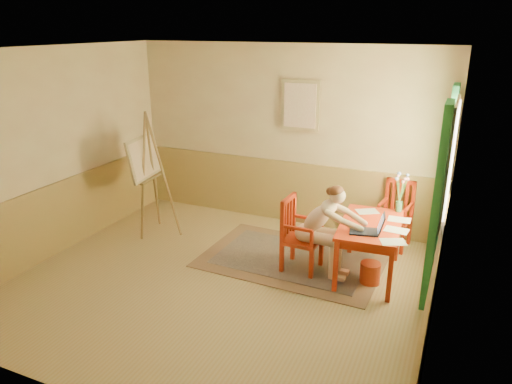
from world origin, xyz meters
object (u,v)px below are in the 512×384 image
at_px(chair_back, 396,214).
at_px(figure, 323,226).
at_px(table, 370,230).
at_px(chair_left, 299,234).
at_px(easel, 147,162).
at_px(laptop, 369,229).

relative_size(chair_back, figure, 0.79).
relative_size(table, chair_left, 1.27).
bearing_deg(easel, table, -0.78).
bearing_deg(table, easel, 179.22).
distance_m(chair_left, laptop, 0.95).
xyz_separation_m(table, chair_back, (0.17, 1.06, -0.15)).
relative_size(chair_left, easel, 0.52).
height_order(table, chair_left, chair_left).
xyz_separation_m(table, figure, (-0.55, -0.20, 0.04)).
relative_size(table, chair_back, 1.30).
bearing_deg(figure, table, 19.62).
height_order(table, easel, easel).
bearing_deg(table, laptop, -82.80).
xyz_separation_m(chair_left, figure, (0.32, -0.01, 0.18)).
relative_size(figure, laptop, 2.78).
distance_m(table, easel, 3.39).
relative_size(chair_back, easel, 0.51).
xyz_separation_m(table, easel, (-3.35, 0.05, 0.48)).
bearing_deg(table, chair_back, 81.10).
distance_m(figure, easel, 2.85).
height_order(chair_left, easel, easel).
height_order(chair_left, laptop, chair_left).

